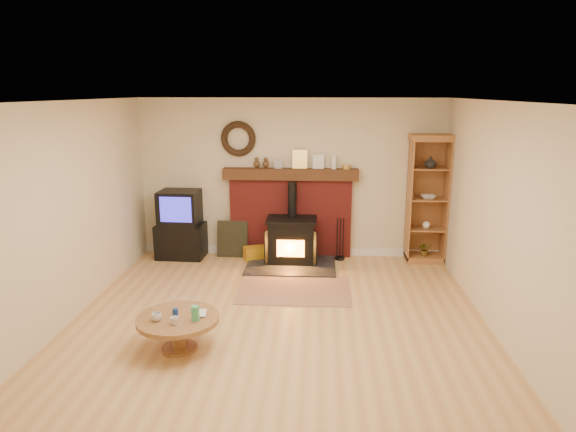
# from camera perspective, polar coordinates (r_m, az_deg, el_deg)

# --- Properties ---
(ground) EXTENTS (5.50, 5.50, 0.00)m
(ground) POSITION_cam_1_polar(r_m,az_deg,el_deg) (6.23, -1.20, -12.02)
(ground) COLOR tan
(ground) RESTS_ON ground
(room_shell) EXTENTS (5.02, 5.52, 2.61)m
(room_shell) POSITION_cam_1_polar(r_m,az_deg,el_deg) (5.79, -1.38, 3.89)
(room_shell) COLOR beige
(room_shell) RESTS_ON ground
(chimney_breast) EXTENTS (2.20, 0.22, 1.78)m
(chimney_breast) POSITION_cam_1_polar(r_m,az_deg,el_deg) (8.49, 0.29, 0.78)
(chimney_breast) COLOR maroon
(chimney_breast) RESTS_ON ground
(wood_stove) EXTENTS (1.40, 1.00, 1.29)m
(wood_stove) POSITION_cam_1_polar(r_m,az_deg,el_deg) (8.22, 0.39, -2.86)
(wood_stove) COLOR black
(wood_stove) RESTS_ON ground
(area_rug) EXTENTS (1.56, 1.08, 0.01)m
(area_rug) POSITION_cam_1_polar(r_m,az_deg,el_deg) (7.21, 0.69, -8.25)
(area_rug) COLOR brown
(area_rug) RESTS_ON ground
(tv_unit) EXTENTS (0.79, 0.57, 1.13)m
(tv_unit) POSITION_cam_1_polar(r_m,az_deg,el_deg) (8.65, -11.86, -1.06)
(tv_unit) COLOR black
(tv_unit) RESTS_ON ground
(curio_cabinet) EXTENTS (0.66, 0.47, 2.05)m
(curio_cabinet) POSITION_cam_1_polar(r_m,az_deg,el_deg) (8.49, 15.20, 1.85)
(curio_cabinet) COLOR brown
(curio_cabinet) RESTS_ON ground
(firelog_box) EXTENTS (0.41, 0.33, 0.22)m
(firelog_box) POSITION_cam_1_polar(r_m,az_deg,el_deg) (8.47, -3.70, -4.15)
(firelog_box) COLOR #C3CF11
(firelog_box) RESTS_ON ground
(leaning_painting) EXTENTS (0.51, 0.14, 0.60)m
(leaning_painting) POSITION_cam_1_polar(r_m,az_deg,el_deg) (8.61, -6.19, -2.54)
(leaning_painting) COLOR black
(leaning_painting) RESTS_ON ground
(fire_tools) EXTENTS (0.16, 0.16, 0.70)m
(fire_tools) POSITION_cam_1_polar(r_m,az_deg,el_deg) (8.49, 5.78, -3.95)
(fire_tools) COLOR black
(fire_tools) RESTS_ON ground
(coffee_table) EXTENTS (0.88, 0.88, 0.54)m
(coffee_table) POSITION_cam_1_polar(r_m,az_deg,el_deg) (5.68, -12.12, -11.56)
(coffee_table) COLOR brown
(coffee_table) RESTS_ON ground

